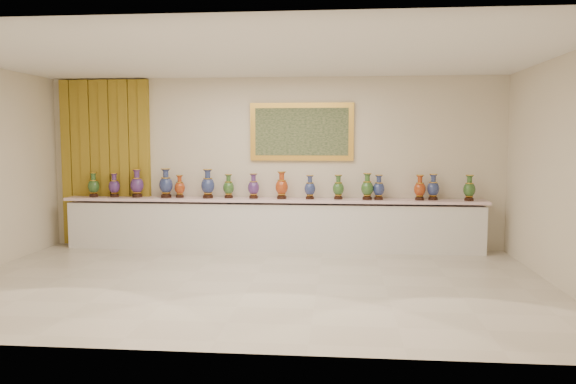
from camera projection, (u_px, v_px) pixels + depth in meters
The scene contains 20 objects.
ground at pixel (252, 282), 7.55m from camera, with size 8.00×8.00×0.00m, color beige.
room at pixel (137, 158), 10.05m from camera, with size 8.00×8.00×8.00m.
counter at pixel (272, 225), 9.76m from camera, with size 7.28×0.48×0.90m.
vase_0 at pixel (94, 186), 9.98m from camera, with size 0.23×0.23×0.43m.
vase_1 at pixel (114, 186), 9.96m from camera, with size 0.24×0.24×0.43m.
vase_2 at pixel (137, 185), 9.91m from camera, with size 0.28×0.28×0.50m.
vase_3 at pixel (166, 185), 9.83m from camera, with size 0.29×0.29×0.51m.
vase_4 at pixel (180, 187), 9.87m from camera, with size 0.24×0.24×0.40m.
vase_5 at pixel (208, 185), 9.76m from camera, with size 0.30×0.30×0.51m.
vase_6 at pixel (229, 187), 9.78m from camera, with size 0.20×0.20×0.42m.
vase_7 at pixel (254, 187), 9.71m from camera, with size 0.23×0.23×0.43m.
vase_8 at pixel (282, 187), 9.65m from camera, with size 0.28×0.28×0.47m.
vase_9 at pixel (310, 188), 9.61m from camera, with size 0.22×0.22×0.41m.
vase_10 at pixel (338, 188), 9.58m from camera, with size 0.20×0.20×0.42m.
vase_11 at pixel (367, 188), 9.50m from camera, with size 0.28×0.28×0.45m.
vase_12 at pixel (379, 189), 9.51m from camera, with size 0.20×0.20×0.42m.
vase_13 at pixel (420, 189), 9.45m from camera, with size 0.22×0.22×0.43m.
vase_14 at pixel (433, 188), 9.45m from camera, with size 0.21×0.21×0.44m.
vase_15 at pixel (469, 189), 9.34m from camera, with size 0.26×0.26×0.43m.
label_card at pixel (157, 198), 9.76m from camera, with size 0.10×0.06×0.00m, color white.
Camera 1 is at (1.17, -7.33, 1.92)m, focal length 35.00 mm.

